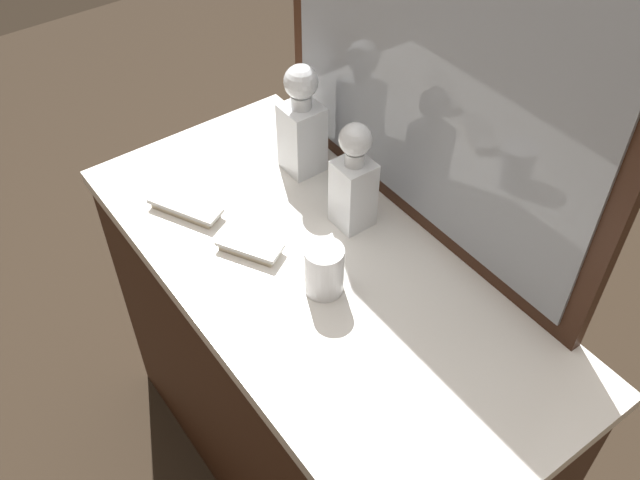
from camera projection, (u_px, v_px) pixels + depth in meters
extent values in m
plane|color=#2D2319|center=(320.00, 463.00, 2.04)|extent=(6.00, 6.00, 0.00)
cube|color=#381E11|center=(320.00, 386.00, 1.76)|extent=(1.13, 0.54, 0.80)
cube|color=silver|center=(320.00, 273.00, 1.46)|extent=(1.17, 0.56, 0.04)
cube|color=#381E11|center=(435.00, 72.00, 1.30)|extent=(0.89, 0.03, 0.73)
cube|color=gray|center=(429.00, 75.00, 1.30)|extent=(0.81, 0.01, 0.65)
cube|color=white|center=(353.00, 194.00, 1.49)|extent=(0.08, 0.08, 0.16)
cube|color=#9E5619|center=(353.00, 203.00, 1.51)|extent=(0.06, 0.06, 0.11)
cylinder|color=white|center=(355.00, 158.00, 1.42)|extent=(0.04, 0.04, 0.03)
sphere|color=white|center=(356.00, 139.00, 1.39)|extent=(0.07, 0.07, 0.07)
cube|color=white|center=(302.00, 138.00, 1.62)|extent=(0.09, 0.09, 0.17)
cube|color=#9E5619|center=(302.00, 145.00, 1.63)|extent=(0.07, 0.07, 0.13)
cylinder|color=white|center=(301.00, 101.00, 1.55)|extent=(0.05, 0.05, 0.03)
sphere|color=white|center=(301.00, 82.00, 1.51)|extent=(0.08, 0.08, 0.08)
cylinder|color=white|center=(324.00, 270.00, 1.37)|extent=(0.08, 0.08, 0.11)
cylinder|color=silver|center=(324.00, 286.00, 1.41)|extent=(0.07, 0.07, 0.01)
cube|color=#B7A88C|center=(186.00, 210.00, 1.56)|extent=(0.16, 0.11, 0.01)
cube|color=#B7B5AD|center=(185.00, 206.00, 1.56)|extent=(0.18, 0.13, 0.01)
cube|color=#B7A88C|center=(250.00, 249.00, 1.48)|extent=(0.13, 0.11, 0.01)
cube|color=#B7B5AD|center=(250.00, 245.00, 1.47)|extent=(0.15, 0.12, 0.01)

